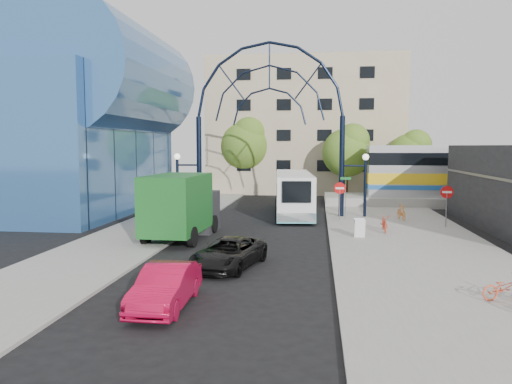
# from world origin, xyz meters

# --- Properties ---
(ground) EXTENTS (120.00, 120.00, 0.00)m
(ground) POSITION_xyz_m (0.00, 0.00, 0.00)
(ground) COLOR black
(ground) RESTS_ON ground
(sidewalk_east) EXTENTS (8.00, 56.00, 0.12)m
(sidewalk_east) POSITION_xyz_m (8.00, 4.00, 0.06)
(sidewalk_east) COLOR gray
(sidewalk_east) RESTS_ON ground
(plaza_west) EXTENTS (5.00, 50.00, 0.12)m
(plaza_west) POSITION_xyz_m (-6.50, 6.00, 0.06)
(plaza_west) COLOR gray
(plaza_west) RESTS_ON ground
(gateway_arch) EXTENTS (13.64, 0.44, 12.10)m
(gateway_arch) POSITION_xyz_m (0.00, 14.00, 8.56)
(gateway_arch) COLOR black
(gateway_arch) RESTS_ON ground
(stop_sign) EXTENTS (0.80, 0.07, 2.50)m
(stop_sign) POSITION_xyz_m (4.80, 12.00, 1.99)
(stop_sign) COLOR slate
(stop_sign) RESTS_ON sidewalk_east
(do_not_enter_sign) EXTENTS (0.76, 0.07, 2.48)m
(do_not_enter_sign) POSITION_xyz_m (11.00, 10.00, 1.98)
(do_not_enter_sign) COLOR slate
(do_not_enter_sign) RESTS_ON sidewalk_east
(street_name_sign) EXTENTS (0.70, 0.70, 2.80)m
(street_name_sign) POSITION_xyz_m (5.20, 12.60, 2.13)
(street_name_sign) COLOR slate
(street_name_sign) RESTS_ON sidewalk_east
(sandwich_board) EXTENTS (0.55, 0.61, 0.99)m
(sandwich_board) POSITION_xyz_m (5.60, 5.98, 0.74)
(sandwich_board) COLOR white
(sandwich_board) RESTS_ON sidewalk_east
(transit_hall) EXTENTS (16.50, 18.00, 14.50)m
(transit_hall) POSITION_xyz_m (-15.30, 15.00, 6.70)
(transit_hall) COLOR #325F99
(transit_hall) RESTS_ON ground
(apartment_block) EXTENTS (20.00, 12.10, 14.00)m
(apartment_block) POSITION_xyz_m (2.00, 34.97, 7.00)
(apartment_block) COLOR tan
(apartment_block) RESTS_ON ground
(tree_north_a) EXTENTS (4.48, 4.48, 7.00)m
(tree_north_a) POSITION_xyz_m (6.12, 25.93, 4.61)
(tree_north_a) COLOR #382314
(tree_north_a) RESTS_ON ground
(tree_north_b) EXTENTS (5.12, 5.12, 8.00)m
(tree_north_b) POSITION_xyz_m (-3.88, 29.93, 5.27)
(tree_north_b) COLOR #382314
(tree_north_b) RESTS_ON ground
(tree_north_c) EXTENTS (4.16, 4.16, 6.50)m
(tree_north_c) POSITION_xyz_m (12.12, 27.93, 4.28)
(tree_north_c) COLOR #382314
(tree_north_c) RESTS_ON ground
(city_bus) EXTENTS (3.32, 11.13, 3.01)m
(city_bus) POSITION_xyz_m (1.65, 15.18, 1.58)
(city_bus) COLOR white
(city_bus) RESTS_ON ground
(green_truck) EXTENTS (2.93, 6.99, 3.47)m
(green_truck) POSITION_xyz_m (-3.82, 5.17, 1.73)
(green_truck) COLOR black
(green_truck) RESTS_ON ground
(black_suv) EXTENTS (2.98, 4.73, 1.22)m
(black_suv) POSITION_xyz_m (-0.20, -0.97, 0.61)
(black_suv) COLOR black
(black_suv) RESTS_ON ground
(red_sedan) EXTENTS (1.40, 3.97, 1.31)m
(red_sedan) POSITION_xyz_m (-1.25, -6.10, 0.65)
(red_sedan) COLOR #B70B33
(red_sedan) RESTS_ON ground
(bike_near_a) EXTENTS (0.70, 1.88, 0.98)m
(bike_near_a) POSITION_xyz_m (7.15, 8.00, 0.61)
(bike_near_a) COLOR red
(bike_near_a) RESTS_ON sidewalk_east
(bike_near_b) EXTENTS (0.71, 1.80, 1.05)m
(bike_near_b) POSITION_xyz_m (8.85, 12.69, 0.65)
(bike_near_b) COLOR orange
(bike_near_b) RESTS_ON sidewalk_east
(bike_far_a) EXTENTS (1.63, 0.96, 0.81)m
(bike_far_a) POSITION_xyz_m (9.23, -4.48, 0.52)
(bike_far_a) COLOR #CC4728
(bike_far_a) RESTS_ON sidewalk_east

